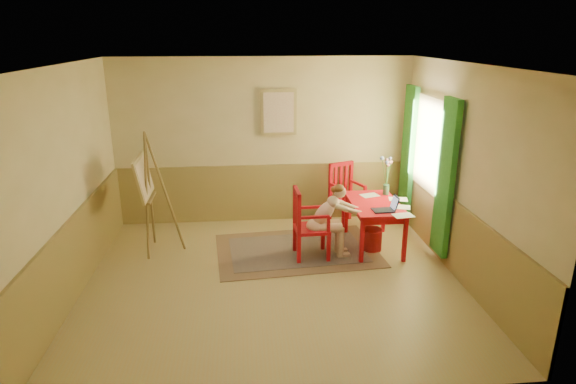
{
  "coord_description": "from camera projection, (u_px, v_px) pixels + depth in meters",
  "views": [
    {
      "loc": [
        -0.36,
        -5.81,
        3.14
      ],
      "look_at": [
        0.25,
        0.55,
        1.05
      ],
      "focal_mm": 30.23,
      "sensor_mm": 36.0,
      "label": 1
    }
  ],
  "objects": [
    {
      "name": "wainscot",
      "position": [
        269.0,
        223.0,
        7.11
      ],
      "size": [
        5.0,
        4.5,
        1.0
      ],
      "color": "#978248",
      "rests_on": "room"
    },
    {
      "name": "wastebasket",
      "position": [
        371.0,
        239.0,
        7.37
      ],
      "size": [
        0.38,
        0.38,
        0.34
      ],
      "primitive_type": "cylinder",
      "rotation": [
        0.0,
        0.0,
        0.25
      ],
      "color": "#A3161A",
      "rests_on": "room"
    },
    {
      "name": "table",
      "position": [
        375.0,
        208.0,
        7.33
      ],
      "size": [
        0.73,
        1.21,
        0.72
      ],
      "color": "red",
      "rests_on": "room"
    },
    {
      "name": "rug",
      "position": [
        297.0,
        250.0,
        7.37
      ],
      "size": [
        2.52,
        1.79,
        0.02
      ],
      "color": "#8C7251",
      "rests_on": "room"
    },
    {
      "name": "easel",
      "position": [
        146.0,
        182.0,
        7.05
      ],
      "size": [
        0.61,
        0.81,
        1.84
      ],
      "color": "olive",
      "rests_on": "room"
    },
    {
      "name": "laptop",
      "position": [
        387.0,
        208.0,
        6.96
      ],
      "size": [
        0.37,
        0.24,
        0.21
      ],
      "color": "#1E2338",
      "rests_on": "table"
    },
    {
      "name": "figure",
      "position": [
        329.0,
        218.0,
        7.0
      ],
      "size": [
        0.82,
        0.36,
        1.11
      ],
      "color": "beige",
      "rests_on": "room"
    },
    {
      "name": "vase",
      "position": [
        386.0,
        177.0,
        7.6
      ],
      "size": [
        0.2,
        0.3,
        0.61
      ],
      "color": "#3F724C",
      "rests_on": "table"
    },
    {
      "name": "window",
      "position": [
        427.0,
        158.0,
        7.35
      ],
      "size": [
        0.12,
        2.01,
        2.2
      ],
      "color": "white",
      "rests_on": "room"
    },
    {
      "name": "room",
      "position": [
        272.0,
        180.0,
        6.08
      ],
      "size": [
        5.04,
        4.54,
        2.84
      ],
      "color": "tan",
      "rests_on": "ground"
    },
    {
      "name": "wall_portrait",
      "position": [
        279.0,
        112.0,
        8.03
      ],
      "size": [
        0.6,
        0.05,
        0.76
      ],
      "color": "tan",
      "rests_on": "room"
    },
    {
      "name": "papers",
      "position": [
        392.0,
        204.0,
        7.24
      ],
      "size": [
        0.71,
        1.17,
        0.0
      ],
      "color": "white",
      "rests_on": "table"
    },
    {
      "name": "chair_back",
      "position": [
        346.0,
        195.0,
        8.26
      ],
      "size": [
        0.62,
        0.63,
        1.06
      ],
      "color": "red",
      "rests_on": "room"
    },
    {
      "name": "chair_left",
      "position": [
        308.0,
        224.0,
        7.01
      ],
      "size": [
        0.5,
        0.48,
        1.05
      ],
      "color": "red",
      "rests_on": "room"
    }
  ]
}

